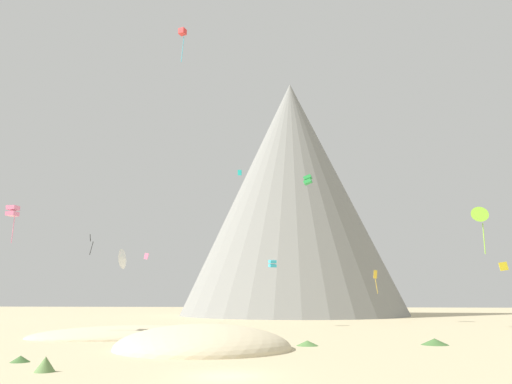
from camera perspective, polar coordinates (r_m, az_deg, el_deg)
name	(u,v)px	position (r m, az deg, el deg)	size (l,w,h in m)	color
ground_plane	(225,376)	(28.19, -3.62, -20.80)	(400.00, 400.00, 0.00)	beige
dune_foreground_left	(203,349)	(42.84, -6.27, -17.84)	(15.13, 14.73, 4.01)	beige
dune_foreground_right	(132,337)	(57.31, -14.33, -16.14)	(22.06, 11.98, 2.32)	beige
bush_far_left	(20,359)	(37.39, -25.95, -17.22)	(1.28, 1.28, 0.42)	#477238
bush_mid_center	(45,364)	(32.04, -23.52, -18.06)	(1.17, 1.17, 0.86)	#668C4C
bush_near_right	(435,342)	(48.71, 20.25, -16.17)	(2.46, 2.46, 0.57)	#477238
bush_far_right	(151,346)	(40.81, -12.24, -17.31)	(2.31, 2.31, 0.87)	#668C4C
bush_scatter_east	(307,343)	(45.41, 6.05, -17.24)	(2.00, 2.00, 0.46)	#568442
rock_massif	(294,197)	(127.01, 4.47, -0.64)	(78.70, 78.70, 61.49)	gray
kite_red_high	(182,32)	(74.77, -8.64, 18.06)	(1.14, 1.14, 5.33)	red
kite_yellow_low	(504,266)	(57.72, 27.08, -7.78)	(1.00, 0.23, 0.98)	yellow
kite_gold_low	(376,277)	(74.77, 13.88, -9.73)	(0.65, 0.30, 3.44)	gold
kite_black_low	(91,240)	(70.81, -18.87, -5.34)	(0.67, 0.83, 2.88)	black
kite_cyan_low	(273,264)	(74.95, 1.95, -8.41)	(1.34, 1.37, 1.20)	#33BCDB
kite_teal_mid	(240,173)	(84.63, -1.93, 2.29)	(0.76, 0.70, 1.07)	teal
kite_rainbow_low	(146,256)	(85.32, -12.77, -7.36)	(0.99, 0.46, 1.13)	#E5668C
kite_green_mid	(308,180)	(86.92, 6.11, 1.44)	(1.71, 1.61, 1.77)	green
kite_lime_low	(480,216)	(50.18, 24.81, -2.53)	(1.65, 0.85, 4.49)	#8CD133
kite_white_low	(124,259)	(63.99, -15.29, -7.58)	(0.63, 2.54, 2.54)	white
kite_pink_low	(13,211)	(56.05, -26.69, -2.03)	(1.03, 1.03, 3.88)	pink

